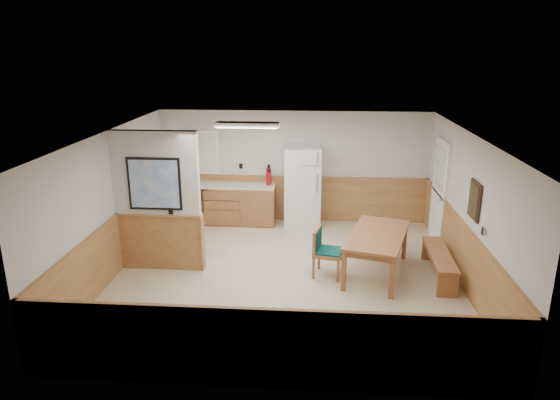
# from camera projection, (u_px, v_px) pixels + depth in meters

# --- Properties ---
(ground) EXTENTS (6.00, 6.00, 0.00)m
(ground) POSITION_uv_depth(u_px,v_px,m) (285.00, 276.00, 8.71)
(ground) COLOR tan
(ground) RESTS_ON ground
(ceiling) EXTENTS (6.00, 6.00, 0.02)m
(ceiling) POSITION_uv_depth(u_px,v_px,m) (286.00, 134.00, 7.97)
(ceiling) COLOR white
(ceiling) RESTS_ON back_wall
(back_wall) EXTENTS (6.00, 0.02, 2.50)m
(back_wall) POSITION_uv_depth(u_px,v_px,m) (294.00, 167.00, 11.20)
(back_wall) COLOR silver
(back_wall) RESTS_ON ground
(right_wall) EXTENTS (0.02, 6.00, 2.50)m
(right_wall) POSITION_uv_depth(u_px,v_px,m) (469.00, 212.00, 8.13)
(right_wall) COLOR silver
(right_wall) RESTS_ON ground
(left_wall) EXTENTS (0.02, 6.00, 2.50)m
(left_wall) POSITION_uv_depth(u_px,v_px,m) (111.00, 204.00, 8.55)
(left_wall) COLOR silver
(left_wall) RESTS_ON ground
(wainscot_back) EXTENTS (6.00, 0.04, 1.00)m
(wainscot_back) POSITION_uv_depth(u_px,v_px,m) (294.00, 199.00, 11.40)
(wainscot_back) COLOR #AD8545
(wainscot_back) RESTS_ON ground
(wainscot_right) EXTENTS (0.04, 6.00, 1.00)m
(wainscot_right) POSITION_uv_depth(u_px,v_px,m) (463.00, 255.00, 8.35)
(wainscot_right) COLOR #AD8545
(wainscot_right) RESTS_ON ground
(wainscot_left) EXTENTS (0.04, 6.00, 1.00)m
(wainscot_left) POSITION_uv_depth(u_px,v_px,m) (117.00, 245.00, 8.77)
(wainscot_left) COLOR #AD8545
(wainscot_left) RESTS_ON ground
(partition_wall) EXTENTS (1.50, 0.20, 2.50)m
(partition_wall) POSITION_uv_depth(u_px,v_px,m) (158.00, 203.00, 8.69)
(partition_wall) COLOR silver
(partition_wall) RESTS_ON ground
(kitchen_counter) EXTENTS (2.20, 0.61, 1.00)m
(kitchen_counter) POSITION_uv_depth(u_px,v_px,m) (239.00, 203.00, 11.21)
(kitchen_counter) COLOR brown
(kitchen_counter) RESTS_ON ground
(exterior_door) EXTENTS (0.07, 1.02, 2.15)m
(exterior_door) POSITION_uv_depth(u_px,v_px,m) (439.00, 192.00, 10.00)
(exterior_door) COLOR white
(exterior_door) RESTS_ON ground
(kitchen_window) EXTENTS (0.80, 0.04, 1.00)m
(kitchen_window) POSITION_uv_depth(u_px,v_px,m) (201.00, 152.00, 11.23)
(kitchen_window) COLOR white
(kitchen_window) RESTS_ON back_wall
(wall_painting) EXTENTS (0.04, 0.50, 0.60)m
(wall_painting) POSITION_uv_depth(u_px,v_px,m) (474.00, 200.00, 7.76)
(wall_painting) COLOR #342215
(wall_painting) RESTS_ON right_wall
(fluorescent_fixture) EXTENTS (1.20, 0.30, 0.09)m
(fluorescent_fixture) POSITION_uv_depth(u_px,v_px,m) (247.00, 125.00, 9.28)
(fluorescent_fixture) COLOR white
(fluorescent_fixture) RESTS_ON ceiling
(refrigerator) EXTENTS (0.81, 0.73, 1.78)m
(refrigerator) POSITION_uv_depth(u_px,v_px,m) (302.00, 187.00, 10.94)
(refrigerator) COLOR white
(refrigerator) RESTS_ON ground
(dining_table) EXTENTS (1.35, 1.96, 0.75)m
(dining_table) POSITION_uv_depth(u_px,v_px,m) (377.00, 239.00, 8.63)
(dining_table) COLOR #996138
(dining_table) RESTS_ON ground
(dining_bench) EXTENTS (0.40, 1.59, 0.45)m
(dining_bench) POSITION_uv_depth(u_px,v_px,m) (439.00, 259.00, 8.59)
(dining_bench) COLOR #996138
(dining_bench) RESTS_ON ground
(dining_chair) EXTENTS (0.76, 0.60, 0.85)m
(dining_chair) POSITION_uv_depth(u_px,v_px,m) (323.00, 248.00, 8.63)
(dining_chair) COLOR #996138
(dining_chair) RESTS_ON ground
(fire_extinguisher) EXTENTS (0.13, 0.13, 0.46)m
(fire_extinguisher) POSITION_uv_depth(u_px,v_px,m) (269.00, 176.00, 11.00)
(fire_extinguisher) COLOR #A90915
(fire_extinguisher) RESTS_ON kitchen_counter
(soap_bottle) EXTENTS (0.09, 0.09, 0.23)m
(soap_bottle) POSITION_uv_depth(u_px,v_px,m) (196.00, 179.00, 11.07)
(soap_bottle) COLOR green
(soap_bottle) RESTS_ON kitchen_counter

